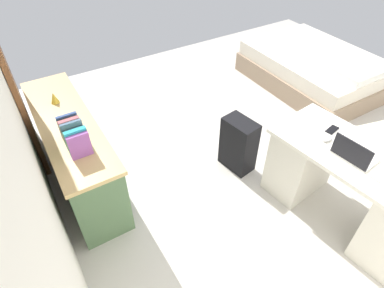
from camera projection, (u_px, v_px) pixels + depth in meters
ground_plane at (281, 150)px, 3.80m from camera, size 6.01×6.01×0.00m
wall_back at (11, 132)px, 1.94m from camera, size 4.01×0.10×2.66m
door_wooden at (8, 73)px, 3.11m from camera, size 0.88×0.05×2.04m
desk at (347, 187)px, 2.85m from camera, size 1.51×0.82×0.76m
credenza at (75, 151)px, 3.22m from camera, size 1.80×0.48×0.76m
bed at (314, 69)px, 4.76m from camera, size 1.91×1.41×0.58m
suitcase_black at (238, 145)px, 3.41m from camera, size 0.39×0.27×0.60m
laptop at (353, 154)px, 2.56m from camera, size 0.33×0.25×0.21m
computer_mouse at (327, 139)px, 2.76m from camera, size 0.07×0.11×0.03m
cell_phone_by_mouse at (332, 130)px, 2.87m from camera, size 0.09×0.15×0.01m
book_row at (74, 135)px, 2.64m from camera, size 0.35×0.17×0.24m
figurine_small at (54, 98)px, 3.14m from camera, size 0.08×0.08×0.11m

